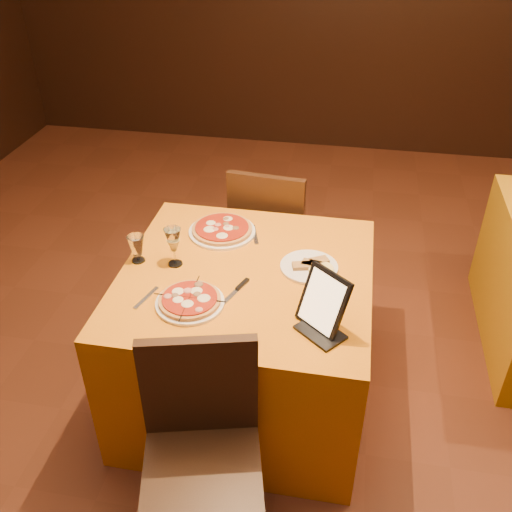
% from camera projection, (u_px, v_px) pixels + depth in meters
% --- Properties ---
extents(floor, '(6.00, 7.00, 0.01)m').
position_uv_depth(floor, '(285.00, 443.00, 2.67)').
color(floor, '#5E2D19').
rests_on(floor, ground).
extents(main_table, '(1.10, 1.10, 0.75)m').
position_uv_depth(main_table, '(246.00, 336.00, 2.72)').
color(main_table, orange).
rests_on(main_table, floor).
extents(chair_main_near, '(0.50, 0.50, 0.91)m').
position_uv_depth(chair_main_near, '(202.00, 472.00, 2.02)').
color(chair_main_near, black).
rests_on(chair_main_near, floor).
extents(chair_main_far, '(0.50, 0.50, 0.91)m').
position_uv_depth(chair_main_far, '(274.00, 232.00, 3.34)').
color(chair_main_far, black).
rests_on(chair_main_far, floor).
extents(pizza_near, '(0.28, 0.28, 0.03)m').
position_uv_depth(pizza_near, '(190.00, 301.00, 2.32)').
color(pizza_near, white).
rests_on(pizza_near, main_table).
extents(pizza_far, '(0.33, 0.33, 0.03)m').
position_uv_depth(pizza_far, '(222.00, 230.00, 2.77)').
color(pizza_far, white).
rests_on(pizza_far, main_table).
extents(cutlet_dish, '(0.26, 0.26, 0.03)m').
position_uv_depth(cutlet_dish, '(309.00, 266.00, 2.53)').
color(cutlet_dish, white).
rests_on(cutlet_dish, main_table).
extents(wine_glass, '(0.10, 0.10, 0.19)m').
position_uv_depth(wine_glass, '(174.00, 247.00, 2.51)').
color(wine_glass, '#D2C877').
rests_on(wine_glass, main_table).
extents(water_glass, '(0.08, 0.08, 0.13)m').
position_uv_depth(water_glass, '(137.00, 249.00, 2.55)').
color(water_glass, silver).
rests_on(water_glass, main_table).
extents(tablet, '(0.22, 0.20, 0.24)m').
position_uv_depth(tablet, '(323.00, 301.00, 2.15)').
color(tablet, black).
rests_on(tablet, main_table).
extents(knife, '(0.11, 0.24, 0.01)m').
position_uv_depth(knife, '(231.00, 296.00, 2.37)').
color(knife, '#B0B0B7').
rests_on(knife, main_table).
extents(fork_near, '(0.06, 0.16, 0.01)m').
position_uv_depth(fork_near, '(146.00, 298.00, 2.36)').
color(fork_near, silver).
rests_on(fork_near, main_table).
extents(fork_far, '(0.07, 0.17, 0.01)m').
position_uv_depth(fork_far, '(255.00, 235.00, 2.76)').
color(fork_far, '#BCBBC3').
rests_on(fork_far, main_table).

